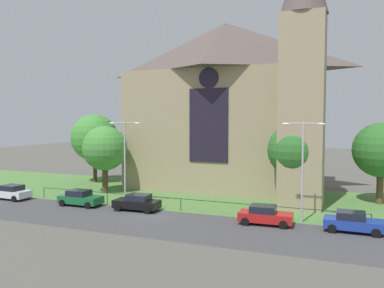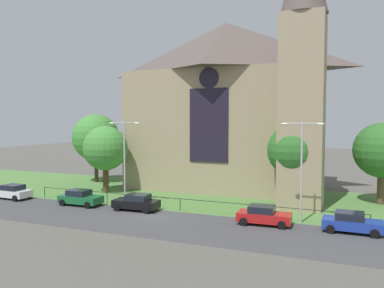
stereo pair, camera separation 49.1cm
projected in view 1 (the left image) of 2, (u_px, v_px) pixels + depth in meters
name	position (u px, v px, depth m)	size (l,w,h in m)	color
ground	(193.00, 195.00, 43.17)	(160.00, 160.00, 0.00)	#56544C
road_asphalt	(139.00, 221.00, 32.03)	(120.00, 8.00, 0.01)	#424244
grass_verge	(186.00, 198.00, 41.31)	(120.00, 20.00, 0.01)	#517F3D
church_building	(229.00, 103.00, 46.76)	(23.20, 16.20, 26.00)	tan
iron_railing	(181.00, 200.00, 35.49)	(31.75, 0.07, 1.13)	black
tree_left_far	(95.00, 138.00, 51.53)	(6.21, 6.21, 9.04)	#423021
tree_right_near	(295.00, 151.00, 37.14)	(5.14, 5.14, 7.96)	brown
tree_left_near	(105.00, 148.00, 44.19)	(5.08, 5.08, 7.61)	#4C3823
tree_right_far	(381.00, 150.00, 38.21)	(5.39, 5.39, 8.02)	brown
streetlamp_near	(125.00, 152.00, 37.25)	(3.37, 0.26, 8.22)	#B2B2B7
streetlamp_far	(303.00, 158.00, 31.20)	(3.37, 0.26, 8.21)	#B2B2B7
parked_car_white	(11.00, 192.00, 40.61)	(4.25, 2.12, 1.51)	silver
parked_car_green	(80.00, 198.00, 37.62)	(4.21, 2.04, 1.51)	#196033
parked_car_black	(137.00, 202.00, 35.58)	(4.28, 2.18, 1.51)	black
parked_car_red	(265.00, 215.00, 30.88)	(4.28, 2.18, 1.51)	#B21919
parked_car_blue	(353.00, 222.00, 28.79)	(4.22, 2.07, 1.51)	#1E3899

